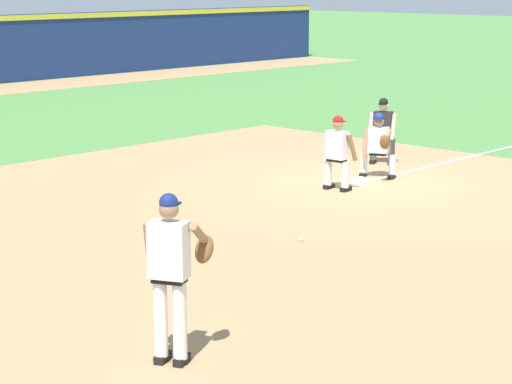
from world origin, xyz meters
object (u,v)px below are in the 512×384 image
at_px(first_baseman, 379,143).
at_px(baserunner, 337,150).
at_px(umpire, 383,128).
at_px(first_base_bag, 362,181).
at_px(pitcher, 172,268).
at_px(baseball, 301,239).

xyz_separation_m(first_baseman, baserunner, (-1.50, -0.13, 0.06)).
bearing_deg(umpire, first_baseman, -146.79).
distance_m(first_base_bag, umpire, 2.34).
relative_size(first_baseman, baserunner, 0.92).
distance_m(pitcher, first_baseman, 10.54).
xyz_separation_m(first_base_bag, baseball, (-4.24, -2.05, -0.01)).
relative_size(pitcher, umpire, 1.27).
distance_m(first_baseman, baserunner, 1.50).
xyz_separation_m(first_baseman, umpire, (1.36, 0.89, 0.06)).
xyz_separation_m(first_base_bag, first_baseman, (0.63, 0.07, 0.69)).
height_order(pitcher, umpire, pitcher).
bearing_deg(umpire, baseball, -154.19).
bearing_deg(baseball, pitcher, -154.34).
distance_m(baseball, pitcher, 5.33).
xyz_separation_m(pitcher, first_baseman, (9.58, 4.39, -0.33)).
relative_size(baseball, baserunner, 0.05).
bearing_deg(baseball, first_base_bag, 25.82).
distance_m(first_base_bag, baserunner, 1.15).
bearing_deg(first_base_bag, umpire, 25.79).
relative_size(pitcher, baserunner, 1.27).
bearing_deg(baseball, baserunner, 30.62).
distance_m(first_base_bag, first_baseman, 0.94).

